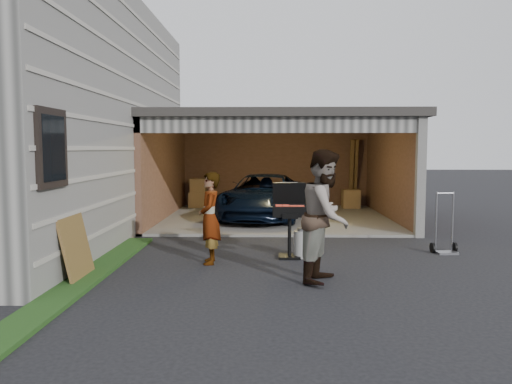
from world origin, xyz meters
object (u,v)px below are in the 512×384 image
hand_truck (445,241)px  plywood_panel (76,247)px  minivan (264,198)px  bbq_grill (290,214)px  propane_tank (302,244)px  woman (210,218)px  man (326,216)px

hand_truck → plywood_panel: bearing=-167.2°
minivan → bbq_grill: bearing=-74.8°
minivan → propane_tank: (0.75, -4.81, -0.36)m
bbq_grill → plywood_panel: bbq_grill is taller
woman → bbq_grill: bearing=103.3°
bbq_grill → propane_tank: (0.24, 0.02, -0.57)m
woman → man: man is taller
woman → propane_tank: bearing=101.1°
minivan → propane_tank: size_ratio=8.86×
man → bbq_grill: (-0.47, 1.61, -0.18)m
bbq_grill → hand_truck: 3.08m
woman → man: (1.87, -1.11, 0.20)m
minivan → propane_tank: bearing=-72.0°
minivan → hand_truck: 5.60m
bbq_grill → plywood_panel: bearing=-153.5°
plywood_panel → hand_truck: size_ratio=0.86×
bbq_grill → hand_truck: bbq_grill is taller
bbq_grill → plywood_panel: (-3.30, -1.65, -0.31)m
plywood_panel → woman: bearing=31.0°
man → bbq_grill: 1.69m
woman → minivan: bearing=164.0°
minivan → woman: (-0.89, -5.33, 0.19)m
man → propane_tank: man is taller
plywood_panel → propane_tank: bearing=25.2°
woman → bbq_grill: (1.40, 0.50, 0.02)m
propane_tank → plywood_panel: size_ratio=0.49×
man → minivan: bearing=30.1°
bbq_grill → hand_truck: size_ratio=1.17×
hand_truck → woman: bearing=-173.3°
woman → hand_truck: woman is taller
propane_tank → plywood_panel: 3.92m
woman → bbq_grill: 1.49m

